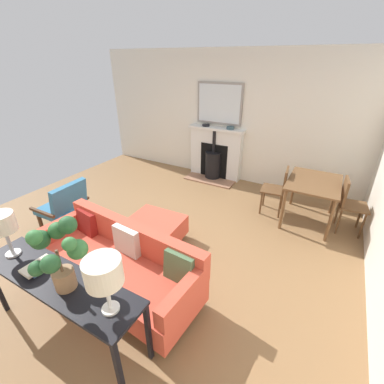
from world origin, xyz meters
TOP-DOWN VIEW (x-y plane):
  - ground_plane at (0.00, 0.00)m, footprint 5.62×6.05m
  - wall_left at (-2.81, 0.00)m, footprint 0.12×6.05m
  - fireplace at (-2.61, -0.05)m, footprint 0.60×1.26m
  - mirror_over_mantel at (-2.72, -0.05)m, footprint 0.04×1.02m
  - mantel_bowl_near at (-2.63, -0.31)m, footprint 0.16×0.16m
  - mantel_bowl_far at (-2.63, 0.26)m, footprint 0.16×0.16m
  - sofa at (0.93, 0.36)m, footprint 0.94×2.13m
  - ottoman at (-0.01, 0.21)m, footprint 0.60×0.79m
  - armchair_accent at (0.44, -1.21)m, footprint 0.70×0.63m
  - console_table at (1.65, 0.35)m, footprint 0.42×1.76m
  - table_lamp_near_end at (1.65, -0.31)m, footprint 0.24×0.24m
  - table_lamp_far_end at (1.65, 1.01)m, footprint 0.28×0.28m
  - potted_plant at (1.64, 0.49)m, footprint 0.48×0.50m
  - book_stack at (1.65, 0.11)m, footprint 0.28×0.17m
  - dining_table at (-1.69, 2.10)m, footprint 1.03×0.78m
  - dining_chair_near_fireplace at (-1.70, 1.58)m, footprint 0.44×0.44m
  - dining_chair_by_back_wall at (-1.68, 2.63)m, footprint 0.44×0.44m

SIDE VIEW (x-z plane):
  - ground_plane at x=0.00m, z-range -0.01..0.00m
  - ottoman at x=-0.01m, z-range 0.04..0.43m
  - sofa at x=0.93m, z-range -0.04..0.71m
  - armchair_accent at x=0.44m, z-range 0.04..0.87m
  - fireplace at x=-2.61m, z-range -0.07..1.08m
  - dining_chair_near_fireplace at x=-1.70m, z-range 0.08..0.93m
  - dining_chair_by_back_wall at x=-1.68m, z-range 0.08..0.96m
  - dining_table at x=-1.69m, z-range 0.27..1.01m
  - console_table at x=1.65m, z-range 0.29..1.02m
  - book_stack at x=1.65m, z-range 0.73..0.79m
  - table_lamp_near_end at x=1.65m, z-range 0.86..1.32m
  - potted_plant at x=1.64m, z-range 0.80..1.41m
  - table_lamp_far_end at x=1.65m, z-range 0.86..1.36m
  - mantel_bowl_near at x=-2.63m, z-range 1.15..1.19m
  - mantel_bowl_far at x=-2.63m, z-range 1.15..1.21m
  - wall_left at x=-2.81m, z-range 0.00..2.68m
  - mirror_over_mantel at x=-2.72m, z-range 1.21..2.05m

